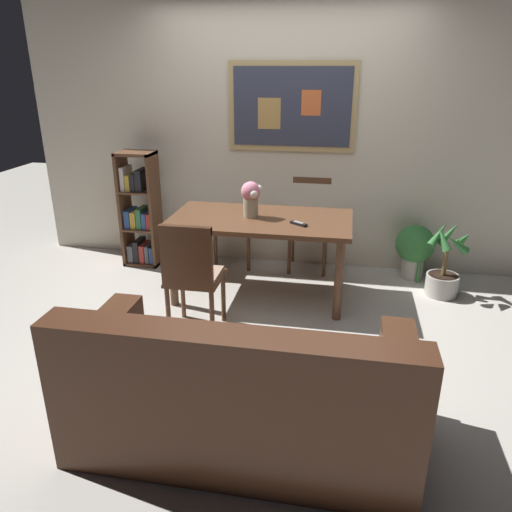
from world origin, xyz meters
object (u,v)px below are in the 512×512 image
object	(u,v)px
leather_couch	(241,396)
potted_ivy	(415,248)
bookshelf	(140,215)
dining_chair_far_left	(237,212)
dining_chair_near_left	(192,270)
flower_vase	(251,197)
potted_palm	(444,270)
dining_chair_far_right	(310,216)
tv_remote	(299,224)
dining_table	(261,228)

from	to	relation	value
leather_couch	potted_ivy	xyz separation A→B (m)	(1.16, 2.53, -0.01)
potted_ivy	bookshelf	bearing A→B (deg)	-177.37
dining_chair_far_left	dining_chair_near_left	xyz separation A→B (m)	(0.01, -1.56, 0.00)
leather_couch	potted_ivy	distance (m)	2.78
dining_chair_far_left	leather_couch	distance (m)	2.73
flower_vase	leather_couch	bearing A→B (deg)	-80.63
flower_vase	bookshelf	bearing A→B (deg)	157.82
bookshelf	potted_palm	world-z (taller)	bookshelf
dining_chair_far_right	potted_ivy	xyz separation A→B (m)	(1.02, -0.11, -0.23)
potted_ivy	flower_vase	bearing A→B (deg)	-156.67
dining_chair_far_right	bookshelf	xyz separation A→B (m)	(-1.71, -0.24, -0.01)
flower_vase	tv_remote	bearing A→B (deg)	-19.87
dining_table	tv_remote	xyz separation A→B (m)	(0.34, -0.14, 0.10)
bookshelf	flower_vase	size ratio (longest dim) A/B	3.78
dining_chair_near_left	leather_couch	distance (m)	1.27
tv_remote	flower_vase	bearing A→B (deg)	160.13
dining_chair_far_right	dining_table	bearing A→B (deg)	-115.90
bookshelf	flower_vase	bearing A→B (deg)	-22.18
leather_couch	bookshelf	xyz separation A→B (m)	(-1.57, 2.40, 0.21)
dining_chair_near_left	potted_ivy	size ratio (longest dim) A/B	1.64
leather_couch	tv_remote	xyz separation A→B (m)	(0.11, 1.74, 0.42)
potted_palm	bookshelf	bearing A→B (deg)	175.52
dining_table	dining_chair_far_right	size ratio (longest dim) A/B	1.70
bookshelf	potted_ivy	world-z (taller)	bookshelf
leather_couch	flower_vase	size ratio (longest dim) A/B	5.85
dining_chair_far_left	flower_vase	distance (m)	0.89
flower_vase	tv_remote	distance (m)	0.48
dining_chair_far_left	flower_vase	size ratio (longest dim) A/B	2.96
tv_remote	dining_chair_near_left	bearing A→B (deg)	-137.87
leather_couch	bookshelf	world-z (taller)	bookshelf
leather_couch	potted_ivy	world-z (taller)	leather_couch
dining_table	potted_palm	bearing A→B (deg)	10.23
potted_ivy	dining_chair_near_left	bearing A→B (deg)	-140.86
flower_vase	dining_chair_far_right	bearing A→B (deg)	58.81
bookshelf	tv_remote	size ratio (longest dim) A/B	7.60
bookshelf	dining_chair_far_right	bearing A→B (deg)	7.92
potted_palm	dining_table	bearing A→B (deg)	-169.77
dining_table	dining_chair_far_right	world-z (taller)	dining_chair_far_right
bookshelf	flower_vase	xyz separation A→B (m)	(1.26, -0.51, 0.38)
dining_table	leather_couch	bearing A→B (deg)	-83.08
dining_chair_far_left	potted_ivy	xyz separation A→B (m)	(1.78, -0.12, -0.23)
leather_couch	potted_palm	distance (m)	2.58
dining_chair_near_left	tv_remote	bearing A→B (deg)	42.13
dining_chair_far_right	bookshelf	size ratio (longest dim) A/B	0.78
dining_chair_far_right	flower_vase	world-z (taller)	flower_vase
potted_ivy	tv_remote	distance (m)	1.38
potted_palm	flower_vase	xyz separation A→B (m)	(-1.70, -0.28, 0.66)
potted_palm	tv_remote	world-z (taller)	tv_remote
dining_chair_far_right	potted_palm	size ratio (longest dim) A/B	1.33
dining_chair_far_right	potted_palm	world-z (taller)	dining_chair_far_right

